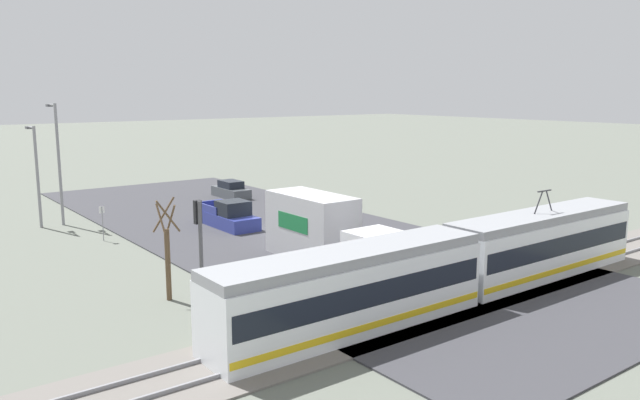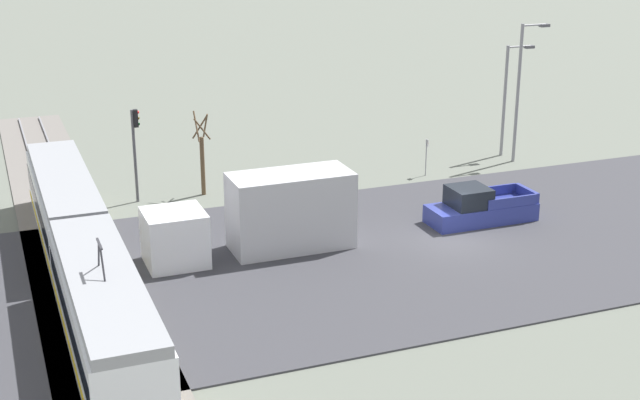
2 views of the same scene
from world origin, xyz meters
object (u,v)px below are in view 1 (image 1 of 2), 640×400
Objects in this scene: street_lamp_mid_block at (58,156)px; no_parking_sign at (102,220)px; traffic_light_pole at (200,245)px; street_tree at (168,254)px; light_rail_tram at (458,264)px; sedan_car_0 at (231,190)px; box_truck at (326,233)px; pickup_truck at (229,216)px; street_lamp_near_crossing at (36,168)px.

street_lamp_mid_block is 7.68m from no_parking_sign.
no_parking_sign is at bearing -94.78° from traffic_light_pole.
street_tree reaches higher than no_parking_sign.
light_rail_tram is 5.84× the size of sedan_car_0.
box_truck is at bearing 74.28° from sedan_car_0.
box_truck reaches higher than pickup_truck.
street_lamp_mid_block reaches higher than sedan_car_0.
light_rail_tram is 4.91× the size of traffic_light_pole.
sedan_car_0 is 17.03m from street_lamp_near_crossing.
street_lamp_near_crossing is at bearing 8.54° from sedan_car_0.
box_truck is 22.22m from street_lamp_near_crossing.
street_lamp_mid_block is at bearing 9.62° from sedan_car_0.
street_lamp_mid_block is at bearing -41.87° from pickup_truck.
street_tree is 2.11× the size of no_parking_sign.
street_lamp_near_crossing is at bearing -67.57° from light_rail_tram.
street_lamp_near_crossing reaches higher than no_parking_sign.
box_truck reaches higher than sedan_car_0.
street_lamp_near_crossing is at bearing -87.46° from street_tree.
sedan_car_0 is (-4.99, -30.36, -0.95)m from light_rail_tram.
street_tree is 0.67× the size of street_lamp_near_crossing.
traffic_light_pole reaches higher than box_truck.
box_truck is at bearing -81.72° from light_rail_tram.
pickup_truck is 2.50× the size of no_parking_sign.
street_tree reaches higher than pickup_truck.
sedan_car_0 is at bearing -99.33° from light_rail_tram.
traffic_light_pole is 23.65m from street_lamp_mid_block.
sedan_car_0 is at bearing -171.46° from street_lamp_near_crossing.
street_tree reaches higher than light_rail_tram.
street_lamp_near_crossing reaches higher than sedan_car_0.
box_truck is 1.89× the size of traffic_light_pole.
no_parking_sign is at bearing 33.05° from sedan_car_0.
no_parking_sign is (8.28, -1.31, 0.57)m from pickup_truck.
box_truck is 22.91m from sedan_car_0.
street_lamp_mid_block is at bearing 177.26° from street_lamp_near_crossing.
street_lamp_near_crossing is (10.29, -19.55, 2.38)m from box_truck.
traffic_light_pole reaches higher than pickup_truck.
traffic_light_pole is (9.51, 4.11, 1.57)m from box_truck.
sedan_car_0 is 0.91× the size of street_tree.
traffic_light_pole is 23.68m from street_lamp_near_crossing.
traffic_light_pole is at bearing 88.34° from street_lamp_mid_block.
street_lamp_mid_block is (-0.69, -23.59, 1.60)m from traffic_light_pole.
street_lamp_near_crossing is 0.82× the size of street_lamp_mid_block.
street_lamp_near_crossing is (16.50, 2.48, 3.44)m from sedan_car_0.
light_rail_tram is 11.25× the size of no_parking_sign.
street_tree is (15.60, 22.55, 1.44)m from sedan_car_0.
street_lamp_near_crossing is at bearing -37.87° from pickup_truck.
light_rail_tram is 11.65m from traffic_light_pole.
street_tree is 20.20m from street_lamp_mid_block.
no_parking_sign is at bearing -57.49° from box_truck.
traffic_light_pole is at bearing 23.34° from box_truck.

